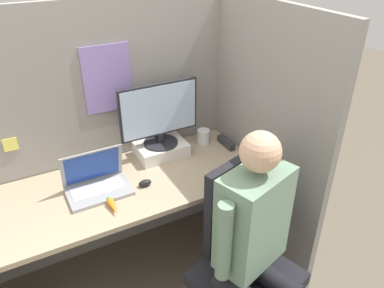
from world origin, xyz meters
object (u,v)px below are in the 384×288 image
at_px(person, 256,244).
at_px(coffee_mug, 203,136).
at_px(monitor, 159,114).
at_px(carrot_toy, 113,207).
at_px(stapler, 226,143).
at_px(laptop, 97,183).
at_px(office_chair, 242,253).
at_px(paper_box, 161,149).

distance_m(person, coffee_mug, 0.98).
distance_m(monitor, carrot_toy, 0.65).
bearing_deg(stapler, coffee_mug, 137.40).
xyz_separation_m(person, coffee_mug, (0.27, 0.95, 0.03)).
relative_size(laptop, person, 0.26).
bearing_deg(coffee_mug, office_chair, -105.47).
bearing_deg(office_chair, paper_box, 97.09).
relative_size(paper_box, laptop, 0.92).
xyz_separation_m(laptop, coffee_mug, (0.78, 0.18, 0.00)).
bearing_deg(monitor, person, -86.97).
distance_m(monitor, coffee_mug, 0.40).
bearing_deg(carrot_toy, paper_box, 40.62).
height_order(laptop, carrot_toy, laptop).
xyz_separation_m(stapler, person, (-0.38, -0.84, -0.01)).
xyz_separation_m(paper_box, laptop, (-0.47, -0.18, 0.00)).
distance_m(carrot_toy, coffee_mug, 0.85).
height_order(carrot_toy, coffee_mug, coffee_mug).
relative_size(carrot_toy, coffee_mug, 1.41).
height_order(monitor, office_chair, monitor).
relative_size(paper_box, monitor, 0.62).
distance_m(paper_box, monitor, 0.25).
height_order(paper_box, carrot_toy, paper_box).
bearing_deg(office_chair, person, -106.85).
distance_m(monitor, office_chair, 0.94).
bearing_deg(monitor, coffee_mug, 0.86).
bearing_deg(laptop, paper_box, 20.78).
bearing_deg(coffee_mug, monitor, -179.14).
bearing_deg(stapler, monitor, 166.82).
bearing_deg(person, stapler, 65.63).
bearing_deg(monitor, laptop, -158.93).
height_order(laptop, person, person).
bearing_deg(coffee_mug, stapler, -42.60).
xyz_separation_m(laptop, carrot_toy, (0.02, -0.20, -0.03)).
height_order(carrot_toy, office_chair, office_chair).
height_order(laptop, coffee_mug, laptop).
distance_m(laptop, stapler, 0.90).
bearing_deg(carrot_toy, monitor, 40.82).
bearing_deg(paper_box, stapler, -12.84).
height_order(monitor, stapler, monitor).
bearing_deg(laptop, office_chair, -46.98).
bearing_deg(monitor, stapler, -13.18).
distance_m(stapler, carrot_toy, 0.92).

